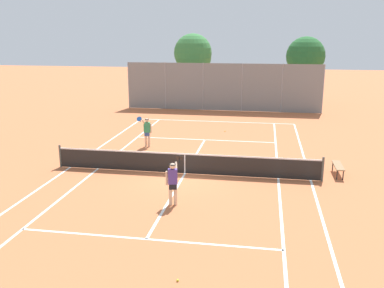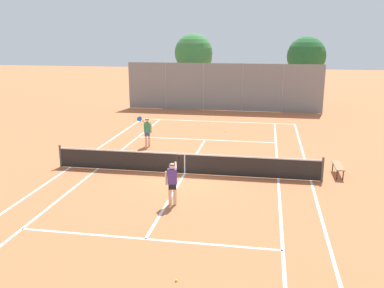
{
  "view_description": "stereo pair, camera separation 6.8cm",
  "coord_description": "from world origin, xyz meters",
  "px_view_note": "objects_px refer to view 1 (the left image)",
  "views": [
    {
      "loc": [
        3.39,
        -17.94,
        6.12
      ],
      "look_at": [
        0.07,
        1.5,
        1.0
      ],
      "focal_mm": 40.0,
      "sensor_mm": 36.0,
      "label": 1
    },
    {
      "loc": [
        3.46,
        -17.93,
        6.12
      ],
      "look_at": [
        0.07,
        1.5,
        1.0
      ],
      "focal_mm": 40.0,
      "sensor_mm": 36.0,
      "label": 2
    }
  ],
  "objects_px": {
    "player_far_left": "(147,130)",
    "loose_tennis_ball_2": "(178,280)",
    "loose_tennis_ball_1": "(171,192)",
    "loose_tennis_ball_3": "(141,160)",
    "loose_tennis_ball_0": "(225,131)",
    "tree_behind_right": "(305,57)",
    "courtside_bench": "(338,166)",
    "tree_behind_left": "(194,54)",
    "tennis_net": "(185,163)",
    "player_near_side": "(173,181)"
  },
  "relations": [
    {
      "from": "player_near_side",
      "to": "loose_tennis_ball_3",
      "type": "relative_size",
      "value": 26.88
    },
    {
      "from": "loose_tennis_ball_1",
      "to": "tree_behind_right",
      "type": "distance_m",
      "value": 23.87
    },
    {
      "from": "tennis_net",
      "to": "loose_tennis_ball_0",
      "type": "xyz_separation_m",
      "value": [
        0.98,
        8.75,
        -0.48
      ]
    },
    {
      "from": "tennis_net",
      "to": "courtside_bench",
      "type": "distance_m",
      "value": 6.81
    },
    {
      "from": "loose_tennis_ball_1",
      "to": "loose_tennis_ball_3",
      "type": "bearing_deg",
      "value": 120.47
    },
    {
      "from": "tennis_net",
      "to": "tree_behind_left",
      "type": "relative_size",
      "value": 1.96
    },
    {
      "from": "loose_tennis_ball_2",
      "to": "courtside_bench",
      "type": "relative_size",
      "value": 0.04
    },
    {
      "from": "loose_tennis_ball_0",
      "to": "loose_tennis_ball_2",
      "type": "height_order",
      "value": "same"
    },
    {
      "from": "courtside_bench",
      "to": "tree_behind_right",
      "type": "distance_m",
      "value": 19.47
    },
    {
      "from": "loose_tennis_ball_2",
      "to": "loose_tennis_ball_3",
      "type": "bearing_deg",
      "value": 111.08
    },
    {
      "from": "tree_behind_right",
      "to": "player_near_side",
      "type": "bearing_deg",
      "value": -105.18
    },
    {
      "from": "loose_tennis_ball_0",
      "to": "loose_tennis_ball_3",
      "type": "xyz_separation_m",
      "value": [
        -3.48,
        -7.11,
        0.0
      ]
    },
    {
      "from": "player_near_side",
      "to": "tree_behind_left",
      "type": "xyz_separation_m",
      "value": [
        -3.07,
        23.29,
        3.41
      ]
    },
    {
      "from": "player_near_side",
      "to": "loose_tennis_ball_2",
      "type": "bearing_deg",
      "value": -76.54
    },
    {
      "from": "tree_behind_left",
      "to": "loose_tennis_ball_0",
      "type": "bearing_deg",
      "value": -70.77
    },
    {
      "from": "courtside_bench",
      "to": "tree_behind_right",
      "type": "relative_size",
      "value": 0.26
    },
    {
      "from": "loose_tennis_ball_0",
      "to": "tennis_net",
      "type": "bearing_deg",
      "value": -96.37
    },
    {
      "from": "loose_tennis_ball_1",
      "to": "loose_tennis_ball_2",
      "type": "height_order",
      "value": "same"
    },
    {
      "from": "tennis_net",
      "to": "loose_tennis_ball_0",
      "type": "height_order",
      "value": "tennis_net"
    },
    {
      "from": "player_far_left",
      "to": "loose_tennis_ball_3",
      "type": "bearing_deg",
      "value": -80.89
    },
    {
      "from": "loose_tennis_ball_0",
      "to": "player_near_side",
      "type": "bearing_deg",
      "value": -93.46
    },
    {
      "from": "player_far_left",
      "to": "courtside_bench",
      "type": "distance_m",
      "value": 10.24
    },
    {
      "from": "loose_tennis_ball_0",
      "to": "tree_behind_left",
      "type": "xyz_separation_m",
      "value": [
        -3.82,
        10.95,
        4.3
      ]
    },
    {
      "from": "courtside_bench",
      "to": "tree_behind_left",
      "type": "distance_m",
      "value": 21.4
    },
    {
      "from": "loose_tennis_ball_2",
      "to": "tennis_net",
      "type": "bearing_deg",
      "value": 99.4
    },
    {
      "from": "loose_tennis_ball_2",
      "to": "tree_behind_right",
      "type": "xyz_separation_m",
      "value": [
        5.25,
        28.59,
        4.13
      ]
    },
    {
      "from": "tennis_net",
      "to": "player_far_left",
      "type": "xyz_separation_m",
      "value": [
        -2.93,
        4.31,
        0.42
      ]
    },
    {
      "from": "loose_tennis_ball_2",
      "to": "courtside_bench",
      "type": "xyz_separation_m",
      "value": [
        5.33,
        9.48,
        0.38
      ]
    },
    {
      "from": "tennis_net",
      "to": "player_far_left",
      "type": "height_order",
      "value": "player_far_left"
    },
    {
      "from": "player_far_left",
      "to": "tree_behind_left",
      "type": "relative_size",
      "value": 0.29
    },
    {
      "from": "loose_tennis_ball_2",
      "to": "courtside_bench",
      "type": "height_order",
      "value": "courtside_bench"
    },
    {
      "from": "tennis_net",
      "to": "tree_behind_left",
      "type": "height_order",
      "value": "tree_behind_left"
    },
    {
      "from": "loose_tennis_ball_1",
      "to": "tree_behind_right",
      "type": "relative_size",
      "value": 0.01
    },
    {
      "from": "player_near_side",
      "to": "loose_tennis_ball_0",
      "type": "relative_size",
      "value": 26.88
    },
    {
      "from": "loose_tennis_ball_3",
      "to": "tree_behind_left",
      "type": "xyz_separation_m",
      "value": [
        -0.34,
        18.06,
        4.3
      ]
    },
    {
      "from": "tennis_net",
      "to": "tree_behind_right",
      "type": "height_order",
      "value": "tree_behind_right"
    },
    {
      "from": "tennis_net",
      "to": "loose_tennis_ball_2",
      "type": "relative_size",
      "value": 181.82
    },
    {
      "from": "loose_tennis_ball_1",
      "to": "courtside_bench",
      "type": "distance_m",
      "value": 7.66
    },
    {
      "from": "tennis_net",
      "to": "loose_tennis_ball_1",
      "type": "distance_m",
      "value": 2.47
    },
    {
      "from": "courtside_bench",
      "to": "tree_behind_left",
      "type": "height_order",
      "value": "tree_behind_left"
    },
    {
      "from": "loose_tennis_ball_2",
      "to": "tree_behind_left",
      "type": "relative_size",
      "value": 0.01
    },
    {
      "from": "tree_behind_left",
      "to": "tree_behind_right",
      "type": "xyz_separation_m",
      "value": [
        9.5,
        0.38,
        -0.18
      ]
    },
    {
      "from": "loose_tennis_ball_2",
      "to": "tree_behind_left",
      "type": "xyz_separation_m",
      "value": [
        -4.25,
        28.2,
        4.3
      ]
    },
    {
      "from": "player_far_left",
      "to": "loose_tennis_ball_2",
      "type": "xyz_separation_m",
      "value": [
        4.34,
        -12.81,
        -0.89
      ]
    },
    {
      "from": "player_near_side",
      "to": "tree_behind_right",
      "type": "xyz_separation_m",
      "value": [
        6.42,
        23.68,
        3.23
      ]
    },
    {
      "from": "loose_tennis_ball_1",
      "to": "tree_behind_right",
      "type": "height_order",
      "value": "tree_behind_right"
    },
    {
      "from": "loose_tennis_ball_2",
      "to": "player_far_left",
      "type": "bearing_deg",
      "value": 108.71
    },
    {
      "from": "loose_tennis_ball_2",
      "to": "courtside_bench",
      "type": "bearing_deg",
      "value": 60.63
    },
    {
      "from": "tennis_net",
      "to": "player_far_left",
      "type": "relative_size",
      "value": 6.76
    },
    {
      "from": "loose_tennis_ball_3",
      "to": "loose_tennis_ball_0",
      "type": "bearing_deg",
      "value": 63.91
    }
  ]
}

